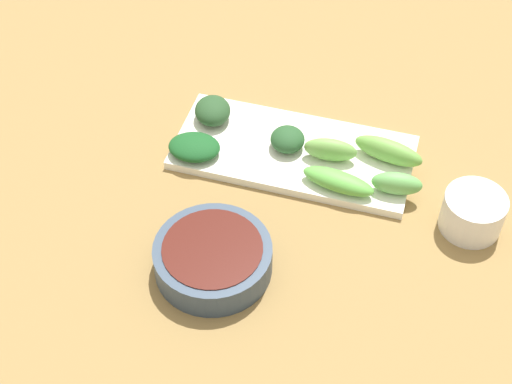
% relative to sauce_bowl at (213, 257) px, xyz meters
% --- Properties ---
extents(tabletop, '(2.10, 2.10, 0.02)m').
position_rel_sauce_bowl_xyz_m(tabletop, '(0.12, -0.02, -0.03)').
color(tabletop, olive).
rests_on(tabletop, ground).
extents(sauce_bowl, '(0.13, 0.13, 0.04)m').
position_rel_sauce_bowl_xyz_m(sauce_bowl, '(0.00, 0.00, 0.00)').
color(sauce_bowl, '#36465B').
rests_on(sauce_bowl, tabletop).
extents(serving_plate, '(0.14, 0.31, 0.01)m').
position_rel_sauce_bowl_xyz_m(serving_plate, '(0.20, -0.04, -0.01)').
color(serving_plate, white).
rests_on(serving_plate, tabletop).
extents(broccoli_stalk_0, '(0.03, 0.07, 0.03)m').
position_rel_sauce_bowl_xyz_m(broccoli_stalk_0, '(0.20, -0.09, 0.01)').
color(broccoli_stalk_0, '#72AA4F').
rests_on(broccoli_stalk_0, serving_plate).
extents(broccoli_stalk_1, '(0.04, 0.09, 0.02)m').
position_rel_sauce_bowl_xyz_m(broccoli_stalk_1, '(0.15, -0.11, 0.00)').
color(broccoli_stalk_1, '#5EB146').
rests_on(broccoli_stalk_1, serving_plate).
extents(broccoli_leafy_2, '(0.06, 0.07, 0.02)m').
position_rel_sauce_bowl_xyz_m(broccoli_leafy_2, '(0.16, 0.08, 0.00)').
color(broccoli_leafy_2, '#185122').
rests_on(broccoli_leafy_2, serving_plate).
extents(broccoli_leafy_3, '(0.06, 0.06, 0.03)m').
position_rel_sauce_bowl_xyz_m(broccoli_leafy_3, '(0.20, -0.03, 0.00)').
color(broccoli_leafy_3, '#254F29').
rests_on(broccoli_leafy_3, serving_plate).
extents(broccoli_stalk_4, '(0.04, 0.09, 0.03)m').
position_rel_sauce_bowl_xyz_m(broccoli_stalk_4, '(0.22, -0.16, 0.01)').
color(broccoli_stalk_4, '#6EAA49').
rests_on(broccoli_stalk_4, serving_plate).
extents(broccoli_leafy_5, '(0.07, 0.06, 0.03)m').
position_rel_sauce_bowl_xyz_m(broccoli_leafy_5, '(0.23, 0.08, 0.01)').
color(broccoli_leafy_5, '#264926').
rests_on(broccoli_leafy_5, serving_plate).
extents(broccoli_stalk_6, '(0.03, 0.06, 0.03)m').
position_rel_sauce_bowl_xyz_m(broccoli_stalk_6, '(0.16, -0.18, 0.01)').
color(broccoli_stalk_6, '#64AE58').
rests_on(broccoli_stalk_6, serving_plate).
extents(tea_cup, '(0.07, 0.07, 0.05)m').
position_rel_sauce_bowl_xyz_m(tea_cup, '(0.15, -0.27, 0.00)').
color(tea_cup, silver).
rests_on(tea_cup, tabletop).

